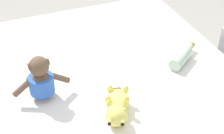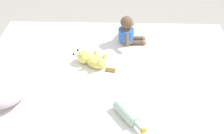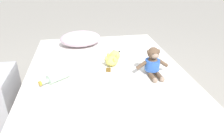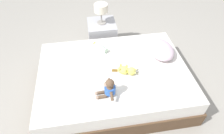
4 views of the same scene
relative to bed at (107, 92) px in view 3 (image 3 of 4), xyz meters
The scene contains 6 objects.
ground_plane 0.21m from the bed, ahead, with size 16.00×16.00×0.00m, color #9E998E.
bed is the anchor object (origin of this frame).
pillow 0.76m from the bed, 106.50° to the left, with size 0.48×0.38×0.16m.
plush_monkey 0.50m from the bed, 16.72° to the right, with size 0.29×0.23×0.24m.
plush_yellow_creature 0.32m from the bed, 60.55° to the left, with size 0.19×0.32×0.10m.
glass_bottle 0.49m from the bed, 166.17° to the right, with size 0.24×0.19×0.07m.
Camera 3 is at (-0.21, -1.57, 1.27)m, focal length 33.13 mm.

